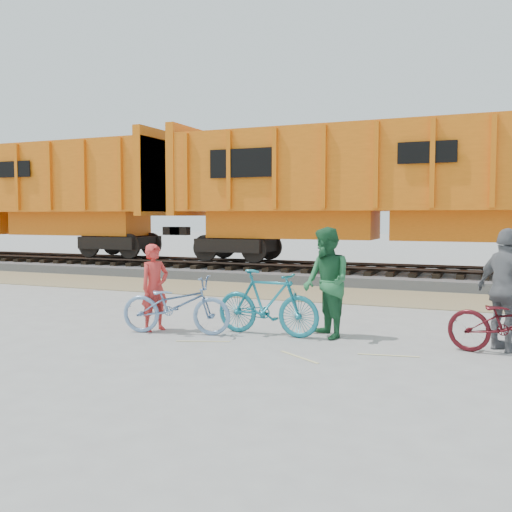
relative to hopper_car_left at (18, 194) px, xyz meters
The scene contains 11 objects.
ground 17.52m from the hopper_car_left, 31.42° to the right, with size 120.00×120.00×0.00m, color #9E9E99.
gravel_strip 15.43m from the hopper_car_left, 13.36° to the right, with size 120.00×3.00×0.02m, color #9D8861.
ballast_bed 15.00m from the hopper_car_left, ahead, with size 120.00×4.00×0.30m, color slate.
track 14.95m from the hopper_car_left, ahead, with size 120.00×2.60×0.24m.
hopper_car_left is the anchor object (origin of this frame).
hopper_car_center 15.00m from the hopper_car_left, ahead, with size 14.00×3.13×4.65m.
bicycle_blue 16.23m from the hopper_car_left, 35.91° to the right, with size 0.69×1.97×1.03m, color #6F90BA.
bicycle_teal 17.22m from the hopper_car_left, 31.54° to the right, with size 0.54×1.90×1.14m, color #187383.
person_solo 15.74m from the hopper_car_left, 36.69° to the right, with size 0.57×0.38×1.57m, color red.
person_man 17.93m from the hopper_car_left, 29.31° to the right, with size 0.92×0.72×1.89m, color #25663A.
person_woman 20.36m from the hopper_car_left, 25.15° to the right, with size 1.11×0.46×1.90m, color slate.
Camera 1 is at (3.36, -9.07, 2.07)m, focal length 40.00 mm.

